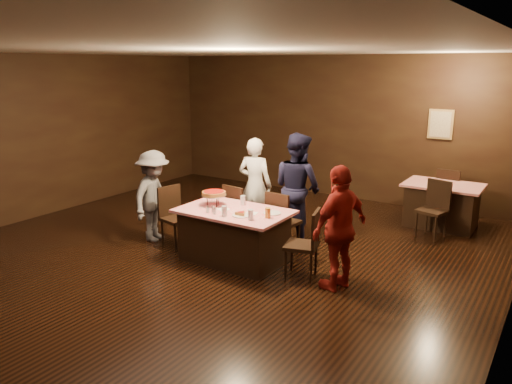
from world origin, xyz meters
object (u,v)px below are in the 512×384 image
at_px(chair_back_near, 432,210).
at_px(plate_empty, 272,213).
at_px(chair_end_right, 301,244).
at_px(diner_navy_hoodie, 297,188).
at_px(glass_front_left, 224,211).
at_px(diner_grey_knit, 154,196).
at_px(chair_far_left, 241,213).
at_px(main_table, 234,235).
at_px(glass_amber, 268,213).
at_px(chair_far_right, 284,221).
at_px(chair_end_left, 177,217).
at_px(glass_front_right, 251,215).
at_px(diner_red_shirt, 340,228).
at_px(glass_back, 243,200).
at_px(diner_white_jacket, 255,185).
at_px(chair_back_far, 450,193).
at_px(back_table, 442,205).
at_px(pizza_stand, 214,193).

relative_size(chair_back_near, plate_empty, 3.80).
xyz_separation_m(chair_end_right, diner_navy_hoodie, (-0.75, 1.27, 0.41)).
height_order(chair_end_right, glass_front_left, chair_end_right).
distance_m(chair_back_near, diner_grey_knit, 4.57).
distance_m(chair_far_left, chair_end_right, 1.68).
relative_size(main_table, glass_amber, 11.43).
bearing_deg(chair_far_right, chair_end_left, 31.27).
bearing_deg(diner_navy_hoodie, glass_front_right, 112.41).
distance_m(diner_red_shirt, glass_front_left, 1.63).
xyz_separation_m(chair_end_left, chair_end_right, (2.20, 0.00, 0.00)).
bearing_deg(main_table, chair_end_right, -0.00).
distance_m(chair_far_right, glass_back, 0.73).
relative_size(chair_far_right, diner_white_jacket, 0.58).
bearing_deg(chair_end_right, glass_back, -119.59).
distance_m(chair_end_right, diner_red_shirt, 0.65).
distance_m(main_table, chair_end_left, 1.10).
distance_m(chair_back_far, diner_white_jacket, 3.73).
distance_m(back_table, chair_back_far, 0.61).
bearing_deg(glass_front_right, back_table, 64.36).
distance_m(diner_grey_knit, diner_red_shirt, 3.26).
bearing_deg(chair_far_right, back_table, -119.80).
bearing_deg(diner_navy_hoodie, glass_front_left, 97.83).
bearing_deg(glass_front_right, chair_back_far, 67.67).
bearing_deg(chair_back_far, chair_far_left, 56.48).
distance_m(chair_far_right, diner_grey_knit, 2.15).
bearing_deg(chair_far_left, diner_navy_hoodie, -137.91).
relative_size(chair_far_right, diner_navy_hoodie, 0.54).
relative_size(chair_far_right, glass_front_right, 6.79).
bearing_deg(pizza_stand, glass_amber, -5.71).
xyz_separation_m(back_table, chair_far_right, (-1.76, -2.56, 0.09)).
distance_m(chair_back_near, glass_front_left, 3.61).
relative_size(chair_back_near, diner_white_jacket, 0.58).
bearing_deg(diner_grey_knit, glass_amber, -103.46).
bearing_deg(diner_red_shirt, chair_far_left, -94.27).
bearing_deg(diner_navy_hoodie, back_table, -113.13).
bearing_deg(plate_empty, diner_red_shirt, -9.23).
height_order(back_table, glass_amber, glass_amber).
xyz_separation_m(plate_empty, glass_front_right, (-0.10, -0.40, 0.06)).
distance_m(chair_end_left, diner_white_jacket, 1.47).
bearing_deg(glass_front_left, chair_end_left, 165.38).
bearing_deg(diner_white_jacket, glass_front_left, 99.13).
height_order(chair_end_right, chair_back_near, same).
relative_size(main_table, glass_front_right, 11.43).
bearing_deg(diner_navy_hoodie, chair_end_right, 139.19).
bearing_deg(chair_end_right, main_table, -104.97).
bearing_deg(chair_end_left, diner_navy_hoodie, -36.62).
bearing_deg(plate_empty, main_table, -164.74).
relative_size(chair_end_right, diner_red_shirt, 0.59).
bearing_deg(chair_end_right, pizza_stand, -106.88).
distance_m(chair_end_left, chair_end_right, 2.20).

